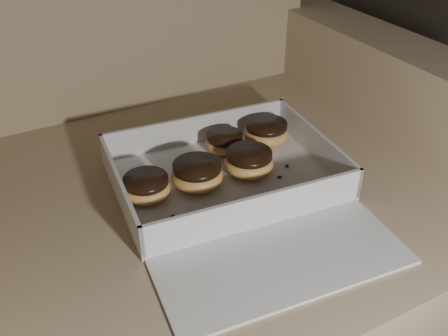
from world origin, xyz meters
The scene contains 12 objects.
armchair centered at (0.23, 0.58, 0.33)m, with size 0.99×0.84×1.04m.
bakery_box centered at (0.24, 0.45, 0.48)m, with size 0.39×0.45×0.06m.
donut_a centered at (0.28, 0.56, 0.49)m, with size 0.07×0.07×0.04m.
donut_b centered at (0.11, 0.49, 0.49)m, with size 0.08×0.08×0.04m.
donut_c centered at (0.19, 0.48, 0.49)m, with size 0.08×0.08×0.04m.
donut_d centered at (0.37, 0.55, 0.49)m, with size 0.08×0.08×0.04m.
donut_e centered at (0.29, 0.48, 0.49)m, with size 0.08×0.08×0.04m.
crumb_a centered at (0.35, 0.46, 0.47)m, with size 0.01×0.01×0.00m, color black.
crumb_b centered at (0.31, 0.39, 0.47)m, with size 0.01×0.01×0.00m, color black.
crumb_c centered at (0.32, 0.44, 0.47)m, with size 0.01×0.01×0.00m, color black.
crumb_d centered at (0.39, 0.37, 0.47)m, with size 0.01×0.01×0.00m, color black.
crumb_e centered at (0.13, 0.43, 0.47)m, with size 0.01×0.01×0.00m, color black.
Camera 1 is at (-0.08, -0.12, 0.95)m, focal length 40.00 mm.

